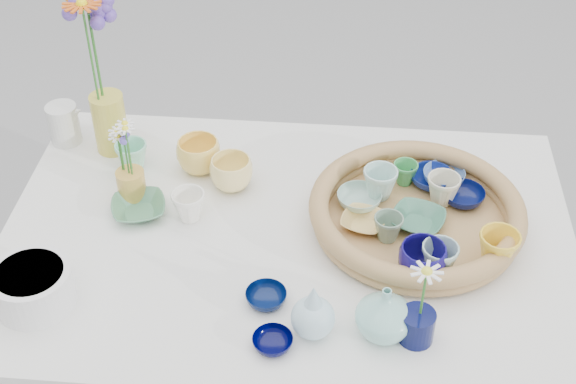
{
  "coord_description": "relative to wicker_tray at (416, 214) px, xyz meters",
  "views": [
    {
      "loc": [
        0.12,
        -1.29,
        1.96
      ],
      "look_at": [
        0.0,
        0.02,
        0.87
      ],
      "focal_mm": 50.0,
      "sensor_mm": 36.0,
      "label": 1
    }
  ],
  "objects": [
    {
      "name": "wicker_tray",
      "position": [
        0.0,
        0.0,
        0.0
      ],
      "size": [
        0.47,
        0.47,
        0.08
      ],
      "primitive_type": null,
      "color": "olive",
      "rests_on": "display_table"
    },
    {
      "name": "tray_ceramic_0",
      "position": [
        0.04,
        0.13,
        -0.0
      ],
      "size": [
        0.12,
        0.12,
        0.03
      ],
      "primitive_type": "imported",
      "rotation": [
        0.0,
        0.0,
        -0.24
      ],
      "color": "navy",
      "rests_on": "wicker_tray"
    },
    {
      "name": "tray_ceramic_1",
      "position": [
        0.11,
        0.08,
        -0.01
      ],
      "size": [
        0.11,
        0.11,
        0.03
      ],
      "primitive_type": "imported",
      "rotation": [
        0.0,
        0.0,
        -0.11
      ],
      "color": "#060D42",
      "rests_on": "wicker_tray"
    },
    {
      "name": "tray_ceramic_2",
      "position": [
        0.16,
        -0.12,
        0.02
      ],
      "size": [
        0.1,
        0.1,
        0.08
      ],
      "primitive_type": "imported",
      "rotation": [
        0.0,
        0.0,
        -0.2
      ],
      "color": "yellow",
      "rests_on": "wicker_tray"
    },
    {
      "name": "tray_ceramic_3",
      "position": [
        0.0,
        -0.01,
        -0.01
      ],
      "size": [
        0.15,
        0.15,
        0.03
      ],
      "primitive_type": "imported",
      "rotation": [
        0.0,
        0.0,
        -0.34
      ],
      "color": "#3E765D",
      "rests_on": "wicker_tray"
    },
    {
      "name": "tray_ceramic_4",
      "position": [
        -0.06,
        -0.06,
        0.01
      ],
      "size": [
        0.07,
        0.07,
        0.06
      ],
      "primitive_type": "imported",
      "rotation": [
        0.0,
        0.0,
        0.02
      ],
      "color": "gray",
      "rests_on": "wicker_tray"
    },
    {
      "name": "tray_ceramic_5",
      "position": [
        -0.13,
        0.04,
        -0.0
      ],
      "size": [
        0.13,
        0.13,
        0.03
      ],
      "primitive_type": "imported",
      "rotation": [
        0.0,
        0.0,
        -0.29
      ],
      "color": "#99BFB3",
      "rests_on": "wicker_tray"
    },
    {
      "name": "tray_ceramic_6",
      "position": [
        -0.08,
        0.08,
        0.02
      ],
      "size": [
        0.1,
        0.1,
        0.07
      ],
      "primitive_type": "imported",
      "rotation": [
        0.0,
        0.0,
        -0.29
      ],
      "color": "silver",
      "rests_on": "wicker_tray"
    },
    {
      "name": "tray_ceramic_7",
      "position": [
        0.06,
        0.07,
        0.01
      ],
      "size": [
        0.1,
        0.1,
        0.07
      ],
      "primitive_type": "imported",
      "rotation": [
        0.0,
        0.0,
        0.38
      ],
      "color": "beige",
      "rests_on": "wicker_tray"
    },
    {
      "name": "tray_ceramic_8",
      "position": [
        0.07,
        0.14,
        -0.01
      ],
      "size": [
        0.11,
        0.11,
        0.03
      ],
      "primitive_type": "imported",
      "rotation": [
        0.0,
        0.0,
        0.17
      ],
      "color": "#658ECA",
      "rests_on": "wicker_tray"
    },
    {
      "name": "tray_ceramic_9",
      "position": [
        0.0,
        -0.17,
        0.02
      ],
      "size": [
        0.11,
        0.11,
        0.08
      ],
      "primitive_type": "imported",
      "rotation": [
        0.0,
        0.0,
        0.17
      ],
      "color": "#10095D",
      "rests_on": "wicker_tray"
    },
    {
      "name": "tray_ceramic_10",
      "position": [
        -0.11,
        -0.03,
        -0.01
      ],
      "size": [
        0.12,
        0.12,
        0.02
      ],
      "primitive_type": "imported",
      "rotation": [
        0.0,
        0.0,
        -0.32
      ],
      "color": "tan",
      "rests_on": "wicker_tray"
    },
    {
      "name": "tray_ceramic_11",
      "position": [
        0.04,
        -0.16,
        0.02
      ],
      "size": [
        0.1,
        0.1,
        0.07
      ],
      "primitive_type": "imported",
      "rotation": [
        0.0,
        0.0,
        -0.29
      ],
      "color": "#9ABEB7",
      "rests_on": "wicker_tray"
    },
    {
      "name": "tray_ceramic_12",
      "position": [
        -0.02,
        0.13,
        0.01
      ],
      "size": [
        0.07,
        0.07,
        0.05
      ],
      "primitive_type": "imported",
      "rotation": [
        0.0,
        0.0,
        -0.21
      ],
      "color": "#40A558",
      "rests_on": "wicker_tray"
    },
    {
      "name": "loose_ceramic_0",
      "position": [
        -0.51,
        0.16,
        0.0
      ],
      "size": [
        0.11,
        0.11,
        0.08
      ],
      "primitive_type": "imported",
      "rotation": [
        0.0,
        0.0,
        -0.05
      ],
      "color": "#FFD15A",
      "rests_on": "display_table"
    },
    {
      "name": "loose_ceramic_1",
      "position": [
        -0.42,
        0.11,
        0.0
      ],
      "size": [
        0.11,
        0.11,
        0.08
      ],
      "primitive_type": "imported",
      "rotation": [
        0.0,
        0.0,
        -0.14
      ],
      "color": "#FFE386",
      "rests_on": "display_table"
    },
    {
      "name": "loose_ceramic_2",
      "position": [
        -0.62,
        -0.01,
        -0.02
      ],
      "size": [
        0.15,
        0.15,
        0.03
      ],
      "primitive_type": "imported",
      "rotation": [
        0.0,
        0.0,
        0.3
      ],
      "color": "#4D8962",
      "rests_on": "display_table"
    },
    {
      "name": "loose_ceramic_3",
      "position": [
        -0.5,
        -0.01,
        -0.0
      ],
      "size": [
        0.09,
        0.09,
        0.07
      ],
      "primitive_type": "imported",
      "rotation": [
        0.0,
        0.0,
        0.27
      ],
      "color": "white",
      "rests_on": "display_table"
    },
    {
      "name": "loose_ceramic_4",
      "position": [
        -0.3,
        -0.25,
        -0.03
      ],
      "size": [
        0.11,
        0.11,
        0.03
      ],
      "primitive_type": "imported",
      "rotation": [
        0.0,
        0.0,
        0.35
      ],
      "color": "#02103B",
      "rests_on": "display_table"
    },
    {
      "name": "loose_ceramic_5",
      "position": [
        -0.67,
        0.15,
        -0.0
      ],
      "size": [
        0.09,
        0.09,
        0.07
      ],
      "primitive_type": "imported",
      "rotation": [
        0.0,
        0.0,
        0.17
      ],
      "color": "#88DBB7",
      "rests_on": "display_table"
    },
    {
      "name": "loose_ceramic_6",
      "position": [
        -0.28,
        -0.36,
        -0.03
      ],
      "size": [
        0.08,
        0.08,
        0.02
      ],
      "primitive_type": "imported",
      "rotation": [
        0.0,
        0.0,
        -0.08
      ],
      "color": "#000131",
      "rests_on": "display_table"
    },
    {
      "name": "fluted_bowl",
      "position": [
        -0.76,
        -0.29,
        0.0
      ],
      "size": [
        0.21,
        0.21,
        0.08
      ],
      "primitive_type": null,
      "rotation": [
        0.0,
        0.0,
        0.38
      ],
      "color": "white",
      "rests_on": "display_table"
    },
    {
      "name": "bud_vase_paleblue",
      "position": [
        -0.21,
        -0.32,
        0.03
      ],
      "size": [
        0.11,
        0.11,
        0.13
      ],
      "primitive_type": null,
      "rotation": [
        0.0,
        0.0,
        -0.41
      ],
      "color": "silver",
      "rests_on": "display_table"
    },
    {
      "name": "bud_vase_seafoam",
      "position": [
        -0.07,
        -0.31,
        0.02
      ],
      "size": [
        0.14,
        0.14,
        0.12
      ],
      "primitive_type": "imported",
      "rotation": [
        0.0,
        0.0,
        -0.33
      ],
      "color": "#8FD3C8",
      "rests_on": "display_table"
    },
    {
      "name": "bud_vase_cobalt",
      "position": [
        -0.01,
        -0.32,
        -0.0
      ],
      "size": [
        0.09,
        0.09,
        0.07
      ],
      "primitive_type": "cylinder",
      "rotation": [
        0.0,
        0.0,
        0.34
      ],
      "color": "#080D3D",
      "rests_on": "display_table"
    },
    {
      "name": "single_daisy",
      "position": [
        -0.01,
        -0.32,
        0.08
      ],
      "size": [
        0.07,
        0.07,
        0.13
      ],
      "primitive_type": null,
      "rotation": [
        0.0,
        0.0,
        -0.02
      ],
      "color": "white",
      "rests_on": "bud_vase_cobalt"
    },
    {
      "name": "tall_vase_yellow",
      "position": [
        -0.74,
        0.23,
        0.04
      ],
      "size": [
        0.1,
        0.1,
        0.15
      ],
      "primitive_type": "cylinder",
      "rotation": [
        0.0,
        0.0,
        -0.3
      ],
      "color": "gold",
      "rests_on": "display_table"
    },
    {
      "name": "gerbera",
      "position": [
        -0.75,
        0.22,
        0.24
      ],
      "size": [
        0.12,
        0.12,
        0.26
      ],
      "primitive_type": null,
      "rotation": [
        0.0,
        0.0,
        0.28
      ],
      "color": "#D65A17",
      "rests_on": "tall_vase_yellow"
    },
    {
      "name": "hydrangea",
      "position": [
        -0.75,
        0.23,
        0.22
      ],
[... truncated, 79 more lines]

